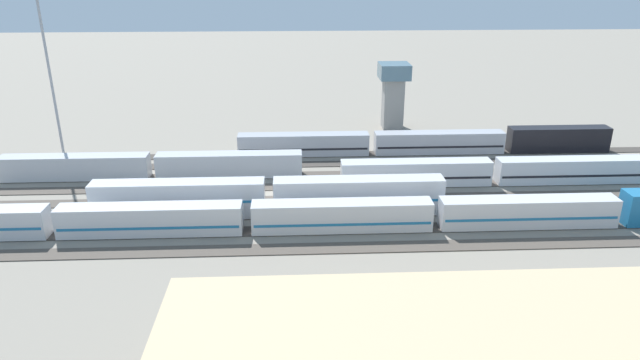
% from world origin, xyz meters
% --- Properties ---
extents(ground_plane, '(400.00, 400.00, 0.00)m').
position_xyz_m(ground_plane, '(0.00, 0.00, 0.00)').
color(ground_plane, gray).
extents(track_bed_0, '(140.00, 2.80, 0.12)m').
position_xyz_m(track_bed_0, '(0.00, -17.50, 0.06)').
color(track_bed_0, '#3D3833').
rests_on(track_bed_0, ground_plane).
extents(track_bed_1, '(140.00, 2.80, 0.12)m').
position_xyz_m(track_bed_1, '(0.00, -12.50, 0.06)').
color(track_bed_1, '#3D3833').
rests_on(track_bed_1, ground_plane).
extents(track_bed_2, '(140.00, 2.80, 0.12)m').
position_xyz_m(track_bed_2, '(0.00, -7.50, 0.06)').
color(track_bed_2, '#4C443D').
rests_on(track_bed_2, ground_plane).
extents(track_bed_3, '(140.00, 2.80, 0.12)m').
position_xyz_m(track_bed_3, '(0.00, -2.50, 0.06)').
color(track_bed_3, '#4C443D').
rests_on(track_bed_3, ground_plane).
extents(track_bed_4, '(140.00, 2.80, 0.12)m').
position_xyz_m(track_bed_4, '(0.00, 2.50, 0.06)').
color(track_bed_4, '#4C443D').
rests_on(track_bed_4, ground_plane).
extents(track_bed_5, '(140.00, 2.80, 0.12)m').
position_xyz_m(track_bed_5, '(0.00, 7.50, 0.06)').
color(track_bed_5, '#4C443D').
rests_on(track_bed_5, ground_plane).
extents(track_bed_6, '(140.00, 2.80, 0.12)m').
position_xyz_m(track_bed_6, '(0.00, 12.50, 0.06)').
color(track_bed_6, '#3D3833').
rests_on(track_bed_6, ground_plane).
extents(track_bed_7, '(140.00, 2.80, 0.12)m').
position_xyz_m(track_bed_7, '(0.00, 17.50, 0.06)').
color(track_bed_7, '#4C443D').
rests_on(track_bed_7, ground_plane).
extents(train_on_track_3, '(47.20, 3.06, 3.80)m').
position_xyz_m(train_on_track_3, '(-34.69, -2.50, 1.98)').
color(train_on_track_3, silver).
rests_on(train_on_track_3, ground_plane).
extents(train_on_track_6, '(139.00, 3.06, 4.40)m').
position_xyz_m(train_on_track_6, '(4.26, 12.50, 2.04)').
color(train_on_track_6, '#1E6B9E').
rests_on(train_on_track_6, ground_plane).
extents(train_on_track_0, '(66.40, 3.06, 4.40)m').
position_xyz_m(train_on_track_0, '(-27.64, -17.50, 2.08)').
color(train_on_track_0, black).
rests_on(train_on_track_0, ground_plane).
extents(train_on_track_2, '(47.20, 3.00, 3.80)m').
position_xyz_m(train_on_track_2, '(18.43, -7.50, 2.02)').
color(train_on_track_2, '#B7BABF').
rests_on(train_on_track_2, ground_plane).
extents(train_on_track_5, '(47.20, 3.06, 5.00)m').
position_xyz_m(train_on_track_5, '(-0.53, 7.50, 2.62)').
color(train_on_track_5, silver).
rests_on(train_on_track_5, ground_plane).
extents(light_mast_0, '(2.80, 0.70, 30.32)m').
position_xyz_m(light_mast_0, '(37.52, -20.75, 19.02)').
color(light_mast_0, '#9EA0A5').
rests_on(light_mast_0, ground_plane).
extents(control_tower, '(6.00, 6.00, 13.14)m').
position_xyz_m(control_tower, '(-24.21, -34.41, 7.69)').
color(control_tower, gray).
rests_on(control_tower, ground_plane).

